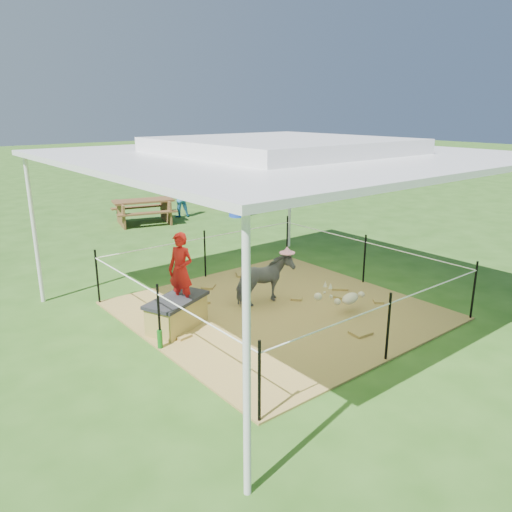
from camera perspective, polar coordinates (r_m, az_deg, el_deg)
ground at (r=8.62m, az=2.52°, el=-6.31°), size 90.00×90.00×0.00m
hay_patch at (r=8.61m, az=2.52°, el=-6.22°), size 4.60×4.60×0.03m
canopy_tent at (r=7.97m, az=2.77°, el=11.82°), size 6.30×6.30×2.90m
rope_fence at (r=8.39m, az=2.57°, el=-2.26°), size 4.54×4.54×1.00m
straw_bale at (r=7.94m, az=-9.00°, el=-6.62°), size 1.10×0.84×0.44m
dark_cloth at (r=7.85m, az=-9.08°, el=-4.97°), size 1.18×0.92×0.05m
woman at (r=7.71m, az=-8.63°, el=-0.91°), size 0.43×0.51×1.18m
green_bottle at (r=7.38m, az=-10.93°, el=-9.30°), size 0.10×0.10×0.27m
pony at (r=8.71m, az=1.00°, el=-2.77°), size 1.06×0.54×0.87m
pink_hat at (r=8.56m, az=1.01°, el=0.38°), size 0.27×0.27×0.13m
foal at (r=8.53m, az=10.72°, el=-4.58°), size 1.13×0.81×0.57m
trash_barrel at (r=16.04m, az=-2.16°, el=5.99°), size 0.57×0.57×0.83m
picnic_table_near at (r=15.39m, az=-12.71°, el=4.96°), size 2.00×1.66×0.73m
picnic_table_far at (r=18.14m, az=-3.27°, el=7.17°), size 2.20×1.80×0.81m
distant_person at (r=16.14m, az=-8.73°, el=6.64°), size 0.73×0.65×1.25m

